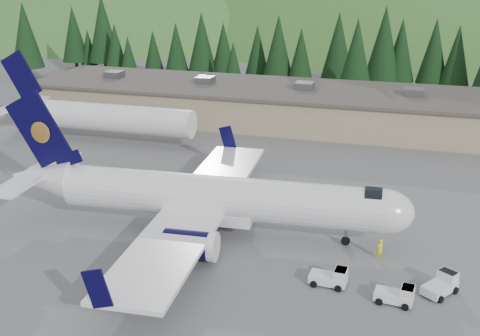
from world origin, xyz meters
The scene contains 9 objects.
ground centered at (0.00, 0.00, 0.00)m, with size 600.00×600.00×0.00m, color #5A5A5F.
airliner centered at (-1.05, -0.07, 3.19)m, with size 36.12×33.89×11.99m.
second_airliner centered at (-24.92, 22.00, 3.32)m, with size 27.50×11.00×10.05m.
baggage_tug_a centered at (10.67, -6.17, 0.65)m, with size 2.79×1.78×1.45m.
baggage_tug_b centered at (15.46, -7.27, 0.64)m, with size 2.78×1.84×1.42m.
baggage_tug_c centered at (18.42, -4.91, 0.67)m, with size 2.74×3.10×1.49m.
terminal_building centered at (-5.01, 38.00, 2.62)m, with size 71.00×17.00×6.10m.
ramp_worker centered at (13.75, -0.87, 0.84)m, with size 0.61×0.40×1.67m, color #FCF812.
tree_line centered at (-5.26, 62.02, 7.52)m, with size 112.74×19.02×14.50m.
Camera 1 is at (15.39, -45.40, 22.91)m, focal length 45.00 mm.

